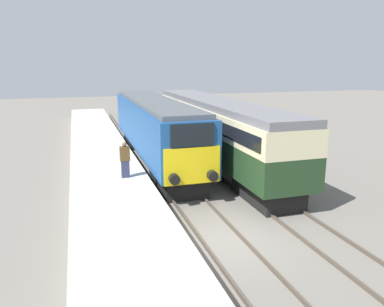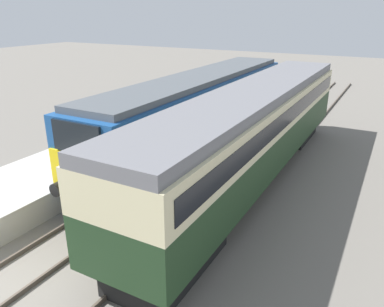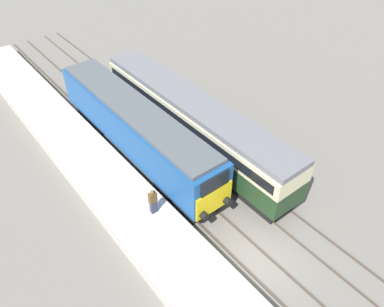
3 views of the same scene
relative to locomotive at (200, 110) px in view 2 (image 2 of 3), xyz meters
The scene contains 6 objects.
platform_left 5.02m from the locomotive, 134.52° to the right, with size 3.50×50.00×0.92m.
rails_near_track 6.71m from the locomotive, 90.00° to the right, with size 1.51×60.00×0.14m.
rails_far_track 7.52m from the locomotive, 61.86° to the right, with size 1.50×60.00×0.14m.
locomotive is the anchor object (origin of this frame).
passenger_carriage 3.85m from the locomotive, 27.83° to the right, with size 2.75×17.35×3.93m.
person_on_platform 6.39m from the locomotive, 113.89° to the right, with size 0.44×0.26×1.67m.
Camera 2 is at (8.09, -4.12, 6.67)m, focal length 35.00 mm.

